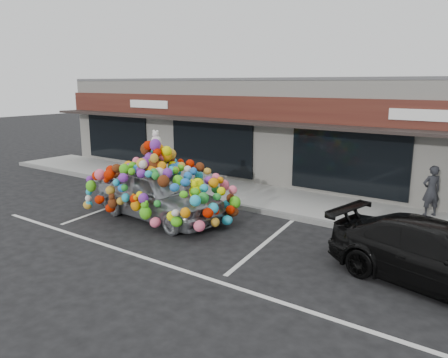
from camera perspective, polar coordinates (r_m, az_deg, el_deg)
The scene contains 10 objects.
ground at distance 12.99m, azimuth -5.90°, elevation -6.08°, with size 90.00×90.00×0.00m, color black.
shop_building at distance 19.52m, azimuth 10.77°, elevation 6.51°, with size 24.00×7.20×4.31m.
sidewalk at distance 16.04m, azimuth 3.65°, elevation -2.15°, with size 26.00×3.00×0.15m, color #9C9C96.
kerb at distance 14.84m, azimuth 0.54°, elevation -3.34°, with size 26.00×0.18×0.16m, color slate.
parking_stripe_left at distance 15.35m, azimuth -14.37°, elevation -3.48°, with size 0.12×4.40×0.01m, color silver.
parking_stripe_mid at distance 11.58m, azimuth 5.30°, elevation -8.41°, with size 0.12×4.40×0.01m, color silver.
lane_line at distance 10.15m, azimuth -6.10°, elevation -11.54°, with size 14.00×0.12×0.01m, color silver.
toy_car at distance 13.52m, azimuth -8.55°, elevation -1.21°, with size 3.26×4.99×2.81m.
black_sedan at distance 10.03m, azimuth 26.30°, elevation -9.05°, with size 4.57×1.86×1.33m, color black.
pedestrian_a at distance 14.58m, azimuth 25.45°, elevation -1.40°, with size 0.57×0.37×1.56m, color #24242A.
Camera 1 is at (8.26, -9.14, 4.12)m, focal length 35.00 mm.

